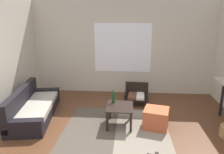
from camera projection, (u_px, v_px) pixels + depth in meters
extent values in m
plane|color=#56331E|center=(115.00, 149.00, 3.57)|extent=(7.80, 7.80, 0.00)
cube|color=beige|center=(123.00, 48.00, 6.17)|extent=(5.60, 0.12, 2.70)
cube|color=white|center=(123.00, 48.00, 6.11)|extent=(1.64, 0.01, 1.40)
cube|color=#4C4238|center=(90.00, 130.00, 4.18)|extent=(1.03, 2.17, 0.01)
cube|color=gray|center=(142.00, 133.00, 4.09)|extent=(1.03, 2.17, 0.01)
cube|color=black|center=(37.00, 112.00, 4.81)|extent=(1.06, 2.12, 0.20)
cube|color=#B2A899|center=(37.00, 106.00, 4.77)|extent=(0.93, 1.93, 0.10)
cube|color=black|center=(22.00, 101.00, 4.71)|extent=(0.48, 2.02, 0.55)
cube|color=black|center=(45.00, 95.00, 5.68)|extent=(0.75, 0.30, 0.35)
cube|color=black|center=(23.00, 129.00, 3.90)|extent=(0.75, 0.30, 0.35)
cube|color=black|center=(120.00, 106.00, 4.30)|extent=(0.54, 0.64, 0.02)
cube|color=black|center=(110.00, 110.00, 4.64)|extent=(0.04, 0.04, 0.41)
cube|color=black|center=(131.00, 111.00, 4.60)|extent=(0.04, 0.04, 0.41)
cube|color=black|center=(107.00, 122.00, 4.10)|extent=(0.04, 0.04, 0.41)
cube|color=black|center=(131.00, 123.00, 4.07)|extent=(0.04, 0.04, 0.41)
cylinder|color=black|center=(146.00, 105.00, 5.27)|extent=(0.04, 0.04, 0.14)
cylinder|color=black|center=(125.00, 104.00, 5.35)|extent=(0.04, 0.04, 0.14)
cylinder|color=black|center=(146.00, 98.00, 5.73)|extent=(0.04, 0.04, 0.14)
cylinder|color=black|center=(127.00, 97.00, 5.81)|extent=(0.04, 0.04, 0.14)
cube|color=black|center=(136.00, 97.00, 5.51)|extent=(0.64, 0.60, 0.05)
cube|color=silver|center=(140.00, 96.00, 5.47)|extent=(0.23, 0.51, 0.06)
cube|color=brown|center=(132.00, 95.00, 5.50)|extent=(0.23, 0.51, 0.06)
cube|color=black|center=(137.00, 88.00, 5.70)|extent=(0.61, 0.11, 0.32)
cube|color=black|center=(147.00, 94.00, 5.44)|extent=(0.08, 0.56, 0.04)
cube|color=black|center=(125.00, 93.00, 5.53)|extent=(0.08, 0.56, 0.04)
cube|color=#BC5633|center=(156.00, 118.00, 4.27)|extent=(0.58, 0.58, 0.39)
cylinder|color=black|center=(222.00, 98.00, 4.74)|extent=(0.06, 0.06, 0.85)
cylinder|color=#194723|center=(113.00, 97.00, 4.46)|extent=(0.06, 0.06, 0.22)
cylinder|color=#194723|center=(113.00, 91.00, 4.42)|extent=(0.03, 0.03, 0.06)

